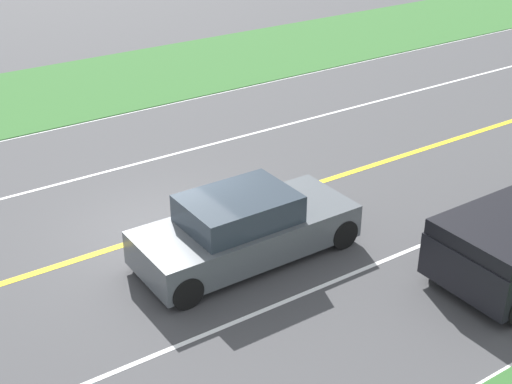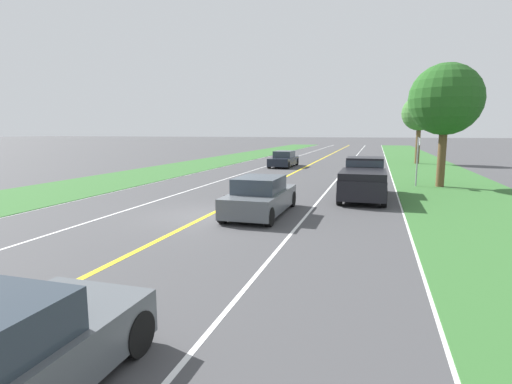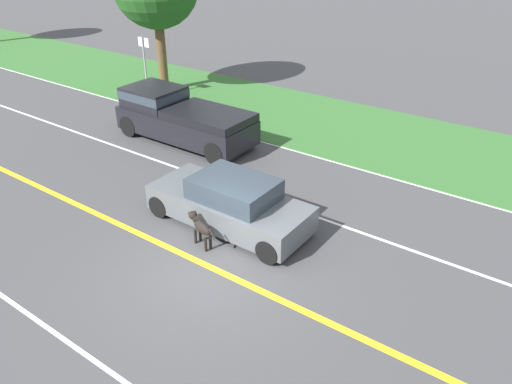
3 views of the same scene
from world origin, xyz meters
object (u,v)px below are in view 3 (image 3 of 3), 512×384
Objects in this scene: dog at (200,226)px; pickup_truck at (180,116)px; ego_car at (230,203)px; street_sign at (145,60)px.

pickup_truck is (4.78, 5.14, 0.37)m from dog.
ego_car is 1.62× the size of street_sign.
street_sign is (2.75, 4.67, 0.81)m from pickup_truck.
ego_car is 6.29m from pickup_truck.
street_sign is (7.52, 9.80, 1.18)m from dog.
ego_car is 1.21m from dog.
dog is 0.41× the size of street_sign.
pickup_truck reaches higher than dog.
street_sign is at bearing 59.54° from pickup_truck.
dog is at bearing -132.93° from pickup_truck.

